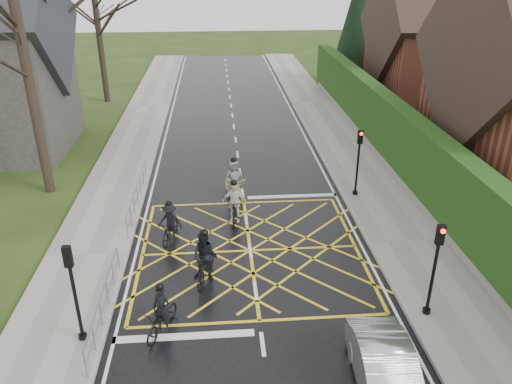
{
  "coord_description": "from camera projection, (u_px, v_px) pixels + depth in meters",
  "views": [
    {
      "loc": [
        -1.07,
        -15.91,
        10.03
      ],
      "look_at": [
        0.41,
        2.37,
        1.3
      ],
      "focal_mm": 35.0,
      "sensor_mm": 36.0,
      "label": 1
    }
  ],
  "objects": [
    {
      "name": "car",
      "position": [
        387.0,
        376.0,
        12.3
      ],
      "size": [
        1.57,
        3.98,
        1.29
      ],
      "primitive_type": "imported",
      "rotation": [
        0.0,
        0.0,
        -0.05
      ],
      "color": "#B8BAC0",
      "rests_on": "ground"
    },
    {
      "name": "railing_south",
      "position": [
        103.0,
        298.0,
        14.88
      ],
      "size": [
        0.05,
        5.04,
        1.03
      ],
      "color": "slate",
      "rests_on": "ground"
    },
    {
      "name": "cyclist_lead",
      "position": [
        234.0,
        183.0,
        22.63
      ],
      "size": [
        1.35,
        2.07,
        1.9
      ],
      "rotation": [
        0.0,
        0.0,
        0.38
      ],
      "color": "yellow",
      "rests_on": "ground"
    },
    {
      "name": "sidewalk_right",
      "position": [
        406.0,
        242.0,
        19.12
      ],
      "size": [
        3.0,
        80.0,
        0.15
      ],
      "primitive_type": "cube",
      "color": "gray",
      "rests_on": "ground"
    },
    {
      "name": "tree_near",
      "position": [
        16.0,
        13.0,
        20.05
      ],
      "size": [
        9.24,
        9.24,
        11.44
      ],
      "color": "black",
      "rests_on": "ground"
    },
    {
      "name": "stone_wall",
      "position": [
        399.0,
        173.0,
        24.52
      ],
      "size": [
        0.5,
        38.0,
        0.7
      ],
      "primitive_type": "cube",
      "color": "slate",
      "rests_on": "ground"
    },
    {
      "name": "cyclist_front",
      "position": [
        234.0,
        207.0,
        20.45
      ],
      "size": [
        1.05,
        1.92,
        1.88
      ],
      "rotation": [
        0.0,
        0.0,
        -0.11
      ],
      "color": "black",
      "rests_on": "ground"
    },
    {
      "name": "cyclist_mid",
      "position": [
        170.0,
        226.0,
        19.21
      ],
      "size": [
        1.09,
        1.8,
        1.66
      ],
      "rotation": [
        0.0,
        0.0,
        -0.25
      ],
      "color": "black",
      "rests_on": "ground"
    },
    {
      "name": "traffic_light_ne",
      "position": [
        358.0,
        163.0,
        22.14
      ],
      "size": [
        0.24,
        0.31,
        3.21
      ],
      "rotation": [
        0.0,
        0.0,
        3.14
      ],
      "color": "black",
      "rests_on": "ground"
    },
    {
      "name": "sidewalk_left",
      "position": [
        87.0,
        256.0,
        18.24
      ],
      "size": [
        3.0,
        80.0,
        0.15
      ],
      "primitive_type": "cube",
      "color": "gray",
      "rests_on": "ground"
    },
    {
      "name": "traffic_light_se",
      "position": [
        434.0,
        271.0,
        14.58
      ],
      "size": [
        0.24,
        0.31,
        3.21
      ],
      "rotation": [
        0.0,
        0.0,
        3.14
      ],
      "color": "black",
      "rests_on": "ground"
    },
    {
      "name": "cyclist_rear",
      "position": [
        162.0,
        317.0,
        14.48
      ],
      "size": [
        1.24,
        1.8,
        1.66
      ],
      "rotation": [
        0.0,
        0.0,
        -0.42
      ],
      "color": "black",
      "rests_on": "ground"
    },
    {
      "name": "conifer",
      "position": [
        359.0,
        23.0,
        40.74
      ],
      "size": [
        4.6,
        4.6,
        10.0
      ],
      "color": "black",
      "rests_on": "ground"
    },
    {
      "name": "cyclist_back",
      "position": [
        205.0,
        261.0,
        16.72
      ],
      "size": [
        1.04,
        2.02,
        1.95
      ],
      "rotation": [
        0.0,
        0.0,
        -0.26
      ],
      "color": "black",
      "rests_on": "ground"
    },
    {
      "name": "traffic_light_sw",
      "position": [
        75.0,
        295.0,
        13.58
      ],
      "size": [
        0.24,
        0.31,
        3.21
      ],
      "color": "black",
      "rests_on": "ground"
    },
    {
      "name": "ground",
      "position": [
        250.0,
        251.0,
        18.71
      ],
      "size": [
        120.0,
        120.0,
        0.0
      ],
      "primitive_type": "plane",
      "color": "#203010",
      "rests_on": "ground"
    },
    {
      "name": "house_far",
      "position": [
        446.0,
        47.0,
        34.11
      ],
      "size": [
        9.8,
        8.8,
        10.3
      ],
      "color": "brown",
      "rests_on": "ground"
    },
    {
      "name": "railing_north",
      "position": [
        137.0,
        191.0,
        21.63
      ],
      "size": [
        0.05,
        6.04,
        1.03
      ],
      "color": "slate",
      "rests_on": "ground"
    },
    {
      "name": "tree_far",
      "position": [
        95.0,
        0.0,
        34.73
      ],
      "size": [
        8.4,
        8.4,
        10.4
      ],
      "color": "black",
      "rests_on": "ground"
    },
    {
      "name": "road",
      "position": [
        250.0,
        251.0,
        18.71
      ],
      "size": [
        9.0,
        80.0,
        0.01
      ],
      "primitive_type": "cube",
      "color": "black",
      "rests_on": "ground"
    },
    {
      "name": "hedge",
      "position": [
        403.0,
        139.0,
        23.77
      ],
      "size": [
        0.9,
        38.0,
        2.8
      ],
      "primitive_type": "cube",
      "color": "#11350E",
      "rests_on": "stone_wall"
    }
  ]
}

